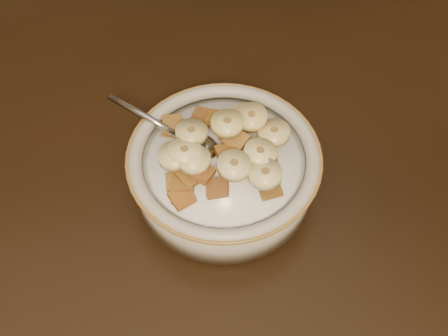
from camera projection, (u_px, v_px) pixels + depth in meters
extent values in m
cube|color=black|center=(71.00, 308.00, 0.47)|extent=(1.43, 0.95, 0.04)
cylinder|color=#AEAAA2|center=(224.00, 173.00, 0.50)|extent=(0.18, 0.18, 0.04)
cylinder|color=white|center=(224.00, 160.00, 0.49)|extent=(0.15, 0.15, 0.00)
ellipsoid|color=#A6ABB3|center=(198.00, 146.00, 0.49)|extent=(0.05, 0.05, 0.01)
cube|color=brown|center=(173.00, 124.00, 0.50)|extent=(0.02, 0.02, 0.01)
cube|color=brown|center=(249.00, 162.00, 0.47)|extent=(0.02, 0.02, 0.01)
cube|color=brown|center=(266.00, 158.00, 0.47)|extent=(0.02, 0.02, 0.01)
cube|color=#904D19|center=(181.00, 193.00, 0.46)|extent=(0.02, 0.02, 0.01)
cube|color=brown|center=(242.00, 124.00, 0.50)|extent=(0.02, 0.02, 0.01)
cube|color=brown|center=(227.00, 153.00, 0.46)|extent=(0.02, 0.02, 0.01)
cube|color=olive|center=(270.00, 188.00, 0.46)|extent=(0.02, 0.02, 0.01)
cube|color=olive|center=(236.00, 140.00, 0.47)|extent=(0.03, 0.03, 0.01)
cube|color=brown|center=(231.00, 133.00, 0.48)|extent=(0.03, 0.03, 0.01)
cube|color=brown|center=(202.00, 116.00, 0.51)|extent=(0.03, 0.03, 0.01)
cube|color=brown|center=(187.00, 148.00, 0.47)|extent=(0.03, 0.03, 0.01)
cube|color=brown|center=(217.00, 118.00, 0.50)|extent=(0.03, 0.03, 0.01)
cube|color=olive|center=(190.00, 176.00, 0.46)|extent=(0.03, 0.03, 0.01)
cube|color=brown|center=(182.00, 197.00, 0.46)|extent=(0.03, 0.03, 0.01)
cube|color=brown|center=(238.00, 129.00, 0.49)|extent=(0.03, 0.03, 0.01)
cube|color=brown|center=(183.00, 183.00, 0.46)|extent=(0.03, 0.03, 0.01)
cube|color=brown|center=(218.00, 188.00, 0.46)|extent=(0.03, 0.03, 0.01)
cube|color=brown|center=(202.00, 173.00, 0.46)|extent=(0.03, 0.03, 0.01)
cube|color=olive|center=(177.00, 181.00, 0.47)|extent=(0.02, 0.02, 0.01)
cube|color=#936319|center=(173.00, 128.00, 0.50)|extent=(0.03, 0.03, 0.01)
cylinder|color=#CFC68A|center=(194.00, 160.00, 0.46)|extent=(0.04, 0.04, 0.01)
cylinder|color=#F3E99B|center=(234.00, 165.00, 0.45)|extent=(0.04, 0.04, 0.01)
cylinder|color=#E7D682|center=(227.00, 124.00, 0.47)|extent=(0.04, 0.04, 0.01)
cylinder|color=#DCBD72|center=(245.00, 118.00, 0.49)|extent=(0.04, 0.04, 0.01)
cylinder|color=beige|center=(274.00, 133.00, 0.48)|extent=(0.03, 0.03, 0.01)
cylinder|color=tan|center=(251.00, 117.00, 0.48)|extent=(0.04, 0.04, 0.01)
cylinder|color=#FFF18B|center=(260.00, 153.00, 0.46)|extent=(0.04, 0.04, 0.01)
cylinder|color=#E7D78B|center=(185.00, 152.00, 0.46)|extent=(0.04, 0.04, 0.01)
cylinder|color=#FFE29B|center=(265.00, 174.00, 0.45)|extent=(0.04, 0.04, 0.01)
cylinder|color=#D0C377|center=(192.00, 133.00, 0.48)|extent=(0.04, 0.04, 0.01)
cylinder|color=beige|center=(174.00, 156.00, 0.46)|extent=(0.04, 0.04, 0.01)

